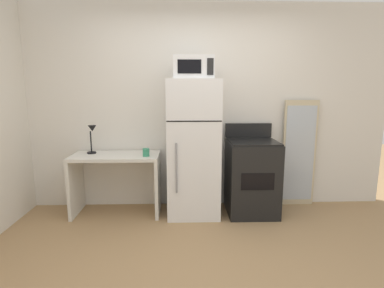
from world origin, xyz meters
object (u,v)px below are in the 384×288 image
at_px(oven_range, 252,177).
at_px(desk_lamp, 92,134).
at_px(leaning_mirror, 299,153).
at_px(desk, 116,173).
at_px(microwave, 193,68).
at_px(refrigerator, 193,148).
at_px(coffee_mug, 146,152).

bearing_deg(oven_range, desk_lamp, 176.89).
relative_size(desk_lamp, oven_range, 0.32).
distance_m(oven_range, leaning_mirror, 0.76).
height_order(desk, desk_lamp, desk_lamp).
xyz_separation_m(desk, oven_range, (1.68, -0.04, -0.05)).
xyz_separation_m(desk_lamp, oven_range, (1.97, -0.11, -0.52)).
height_order(desk_lamp, microwave, microwave).
bearing_deg(desk, desk_lamp, 166.50).
bearing_deg(oven_range, refrigerator, 179.68).
bearing_deg(refrigerator, microwave, -89.67).
relative_size(desk_lamp, refrigerator, 0.21).
bearing_deg(leaning_mirror, microwave, -169.06).
bearing_deg(refrigerator, leaning_mirror, 10.11).
bearing_deg(refrigerator, desk_lamp, 175.27).
bearing_deg(leaning_mirror, coffee_mug, -170.60).
bearing_deg(desk_lamp, refrigerator, -4.73).
distance_m(desk_lamp, coffee_mug, 0.73).
distance_m(coffee_mug, refrigerator, 0.57).
xyz_separation_m(desk, microwave, (0.95, -0.05, 1.27)).
distance_m(microwave, oven_range, 1.50).
relative_size(coffee_mug, refrigerator, 0.06).
relative_size(microwave, oven_range, 0.42).
xyz_separation_m(coffee_mug, oven_range, (1.29, 0.07, -0.33)).
xyz_separation_m(coffee_mug, microwave, (0.56, 0.05, 0.98)).
bearing_deg(microwave, desk, 176.75).
height_order(refrigerator, microwave, microwave).
bearing_deg(coffee_mug, microwave, 5.51).
bearing_deg(microwave, leaning_mirror, 10.94).
bearing_deg(coffee_mug, refrigerator, 7.63).
bearing_deg(desk, refrigerator, -1.97).
bearing_deg(desk_lamp, microwave, -5.70).
xyz_separation_m(desk_lamp, microwave, (1.24, -0.12, 0.79)).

